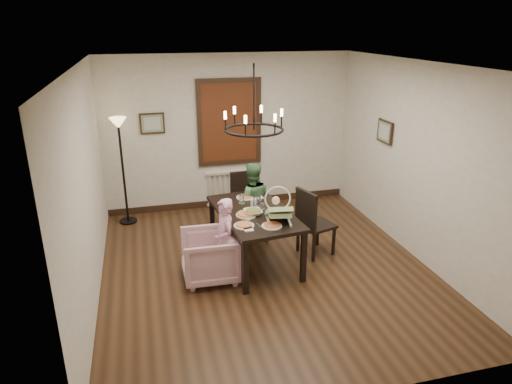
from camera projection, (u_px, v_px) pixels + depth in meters
name	position (u px, v px, depth m)	size (l,w,h in m)	color
room_shell	(259.00, 166.00, 6.34)	(4.51, 5.00, 2.81)	#472D18
dining_table	(254.00, 217.00, 6.45)	(1.12, 1.76, 0.78)	black
chair_far	(246.00, 203.00, 7.53)	(0.43, 0.43, 0.98)	black
chair_right	(317.00, 221.00, 6.73)	(0.46, 0.46, 1.05)	black
armchair	(209.00, 256.00, 6.12)	(0.72, 0.74, 0.67)	beige
elderly_woman	(225.00, 246.00, 6.07)	(0.35, 0.23, 0.95)	#EBA6C7
seated_man	(252.00, 209.00, 7.18)	(0.52, 0.40, 1.06)	#4B7C49
baby_bouncer	(279.00, 210.00, 6.05)	(0.38, 0.51, 0.33)	#CBECA3
salad_bowl	(253.00, 212.00, 6.31)	(0.31, 0.31, 0.08)	white
pizza_platter	(246.00, 214.00, 6.27)	(0.29, 0.29, 0.04)	tan
drinking_glass	(262.00, 208.00, 6.36)	(0.06, 0.06, 0.13)	silver
window_blinds	(229.00, 122.00, 8.17)	(1.00, 0.03, 1.40)	#591F11
radiator	(230.00, 188.00, 8.62)	(0.92, 0.12, 0.62)	silver
picture_back	(152.00, 123.00, 7.84)	(0.42, 0.03, 0.36)	black
picture_right	(385.00, 132.00, 7.25)	(0.42, 0.03, 0.36)	black
floor_lamp	(123.00, 173.00, 7.68)	(0.30, 0.30, 1.80)	black
chandelier	(254.00, 130.00, 6.01)	(0.80, 0.80, 0.04)	black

